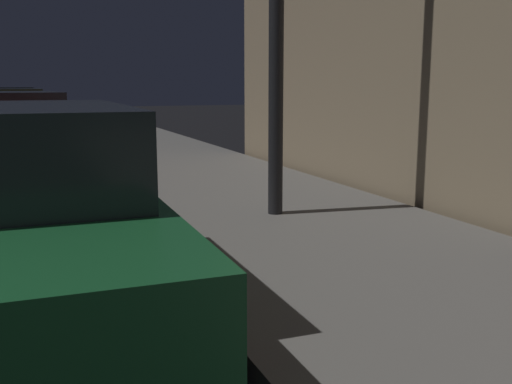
{
  "coord_description": "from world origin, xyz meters",
  "views": [
    {
      "loc": [
        2.95,
        -1.68,
        1.57
      ],
      "look_at": [
        3.98,
        0.88,
        1.06
      ],
      "focal_mm": 41.61,
      "sensor_mm": 36.0,
      "label": 1
    }
  ],
  "objects_px": {
    "car_black": "(12,107)",
    "car_green": "(7,215)",
    "car_red": "(11,135)",
    "car_yellow_cab": "(12,117)"
  },
  "relations": [
    {
      "from": "car_red",
      "to": "car_black",
      "type": "relative_size",
      "value": 0.98
    },
    {
      "from": "car_black",
      "to": "car_green",
      "type": "bearing_deg",
      "value": -89.99
    },
    {
      "from": "car_green",
      "to": "car_red",
      "type": "height_order",
      "value": "same"
    },
    {
      "from": "car_red",
      "to": "car_yellow_cab",
      "type": "distance_m",
      "value": 6.19
    },
    {
      "from": "car_red",
      "to": "car_yellow_cab",
      "type": "xyz_separation_m",
      "value": [
        -0.0,
        6.19,
        -0.01
      ]
    },
    {
      "from": "car_black",
      "to": "car_yellow_cab",
      "type": "bearing_deg",
      "value": -89.97
    },
    {
      "from": "car_red",
      "to": "car_yellow_cab",
      "type": "relative_size",
      "value": 1.06
    },
    {
      "from": "car_green",
      "to": "car_red",
      "type": "xyz_separation_m",
      "value": [
        0.0,
        6.7,
        -0.01
      ]
    },
    {
      "from": "car_yellow_cab",
      "to": "car_black",
      "type": "relative_size",
      "value": 0.92
    },
    {
      "from": "car_red",
      "to": "car_black",
      "type": "xyz_separation_m",
      "value": [
        -0.0,
        12.79,
        0.0
      ]
    }
  ]
}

